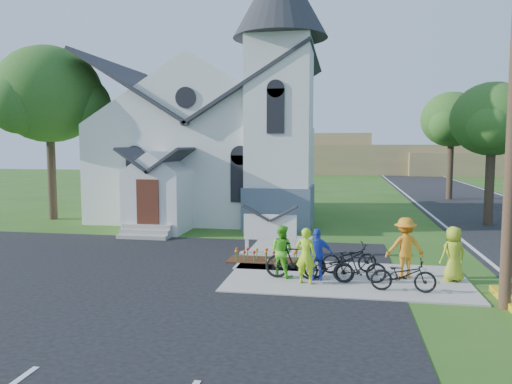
% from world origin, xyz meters
% --- Properties ---
extents(ground, '(120.00, 120.00, 0.00)m').
position_xyz_m(ground, '(0.00, 0.00, 0.00)').
color(ground, '#285819').
rests_on(ground, ground).
extents(parking_lot, '(20.00, 16.00, 0.02)m').
position_xyz_m(parking_lot, '(-7.00, -2.00, 0.01)').
color(parking_lot, black).
rests_on(parking_lot, ground).
extents(road, '(8.00, 90.00, 0.02)m').
position_xyz_m(road, '(10.00, 15.00, 0.01)').
color(road, black).
rests_on(road, ground).
extents(sidewalk, '(7.00, 4.00, 0.05)m').
position_xyz_m(sidewalk, '(1.50, 0.50, 0.03)').
color(sidewalk, '#9F988F').
rests_on(sidewalk, ground).
extents(church, '(12.35, 12.00, 13.00)m').
position_xyz_m(church, '(-5.48, 12.48, 5.25)').
color(church, white).
rests_on(church, ground).
extents(church_sign, '(2.20, 0.40, 1.70)m').
position_xyz_m(church_sign, '(-1.20, 3.20, 1.03)').
color(church_sign, '#9F988F').
rests_on(church_sign, ground).
extents(flower_bed, '(2.60, 1.10, 0.07)m').
position_xyz_m(flower_bed, '(-1.20, 2.30, 0.04)').
color(flower_bed, '#341A0E').
rests_on(flower_bed, ground).
extents(tree_lot_corner, '(5.60, 5.60, 9.15)m').
position_xyz_m(tree_lot_corner, '(-14.00, 10.00, 6.60)').
color(tree_lot_corner, '#37281E').
rests_on(tree_lot_corner, ground).
extents(tree_road_near, '(4.00, 4.00, 7.05)m').
position_xyz_m(tree_road_near, '(8.50, 12.00, 5.21)').
color(tree_road_near, '#37281E').
rests_on(tree_road_near, ground).
extents(tree_road_mid, '(4.40, 4.40, 7.80)m').
position_xyz_m(tree_road_mid, '(9.00, 24.00, 5.78)').
color(tree_road_mid, '#37281E').
rests_on(tree_road_mid, ground).
extents(distant_hills, '(61.00, 10.00, 5.60)m').
position_xyz_m(distant_hills, '(3.36, 56.33, 2.17)').
color(distant_hills, olive).
rests_on(distant_hills, ground).
extents(cyclist_0, '(0.65, 0.49, 1.60)m').
position_xyz_m(cyclist_0, '(0.34, -0.32, 0.85)').
color(cyclist_0, '#AAE71B').
rests_on(cyclist_0, sidewalk).
extents(bike_0, '(1.66, 0.79, 0.84)m').
position_xyz_m(bike_0, '(0.93, 0.04, 0.47)').
color(bike_0, black).
rests_on(bike_0, sidewalk).
extents(cyclist_1, '(0.93, 0.83, 1.56)m').
position_xyz_m(cyclist_1, '(-0.43, 0.30, 0.83)').
color(cyclist_1, '#59CE26').
rests_on(cyclist_1, sidewalk).
extents(bike_1, '(1.82, 0.61, 1.08)m').
position_xyz_m(bike_1, '(0.01, 0.17, 0.59)').
color(bike_1, black).
rests_on(bike_1, sidewalk).
extents(cyclist_2, '(0.94, 0.51, 1.52)m').
position_xyz_m(cyclist_2, '(0.65, 0.09, 0.81)').
color(cyclist_2, blue).
rests_on(cyclist_2, sidewalk).
extents(bike_2, '(1.87, 1.13, 0.93)m').
position_xyz_m(bike_2, '(1.57, 1.11, 0.51)').
color(bike_2, black).
rests_on(bike_2, sidewalk).
extents(cyclist_3, '(1.25, 0.86, 1.79)m').
position_xyz_m(cyclist_3, '(3.21, 0.91, 0.94)').
color(cyclist_3, orange).
rests_on(cyclist_3, sidewalk).
extents(bike_3, '(1.55, 0.56, 0.91)m').
position_xyz_m(bike_3, '(1.86, -0.02, 0.51)').
color(bike_3, black).
rests_on(bike_3, sidewalk).
extents(cyclist_4, '(0.92, 0.78, 1.60)m').
position_xyz_m(cyclist_4, '(4.53, 0.66, 0.85)').
color(cyclist_4, '#A3BA23').
rests_on(cyclist_4, sidewalk).
extents(bike_4, '(1.74, 0.66, 0.90)m').
position_xyz_m(bike_4, '(2.99, -0.66, 0.50)').
color(bike_4, black).
rests_on(bike_4, sidewalk).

